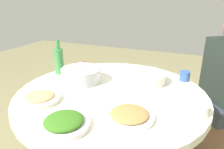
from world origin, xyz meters
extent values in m
cylinder|color=#99999E|center=(0.00, 0.00, 0.36)|extent=(0.11, 0.11, 0.67)
cylinder|color=silver|center=(0.00, 0.00, 0.72)|extent=(1.15, 1.15, 0.04)
cylinder|color=#B2B5BA|center=(-0.07, -0.25, 0.79)|extent=(0.27, 0.27, 0.09)
ellipsoid|color=white|center=(-0.07, -0.25, 0.79)|extent=(0.22, 0.22, 0.10)
cube|color=white|center=(-0.10, -0.32, 0.84)|extent=(0.16, 0.11, 0.01)
cylinder|color=white|center=(-0.22, 0.15, 0.78)|extent=(0.28, 0.28, 0.07)
cylinder|color=black|center=(-0.22, 0.15, 0.77)|extent=(0.24, 0.24, 0.05)
cylinder|color=silver|center=(-0.22, 0.15, 0.80)|extent=(0.14, 0.28, 0.01)
cylinder|color=white|center=(0.24, 0.20, 0.75)|extent=(0.24, 0.24, 0.02)
ellipsoid|color=#A47940|center=(0.24, 0.20, 0.77)|extent=(0.19, 0.19, 0.03)
cylinder|color=silver|center=(0.26, -0.32, 0.75)|extent=(0.23, 0.23, 0.02)
ellipsoid|color=tan|center=(0.26, -0.32, 0.77)|extent=(0.16, 0.16, 0.03)
cylinder|color=silver|center=(0.42, -0.05, 0.75)|extent=(0.23, 0.23, 0.02)
ellipsoid|color=#346B1B|center=(0.42, -0.05, 0.78)|extent=(0.18, 0.18, 0.04)
cylinder|color=#3B8644|center=(-0.14, -0.48, 0.84)|extent=(0.07, 0.07, 0.19)
cylinder|color=#3B8644|center=(-0.14, -0.48, 0.96)|extent=(0.03, 0.03, 0.07)
cylinder|color=#C7493F|center=(-0.29, -0.38, 0.77)|extent=(0.07, 0.07, 0.06)
cylinder|color=#2F549E|center=(-0.36, 0.40, 0.77)|extent=(0.07, 0.07, 0.07)
cylinder|color=beige|center=(0.08, 0.51, 0.77)|extent=(0.07, 0.07, 0.06)
cylinder|color=brown|center=(-0.55, 0.68, 0.21)|extent=(0.34, 0.34, 0.43)
cube|color=#2D333D|center=(-0.55, 0.68, 0.49)|extent=(0.46, 0.47, 0.12)
camera|label=1|loc=(1.07, 0.46, 1.29)|focal=33.45mm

